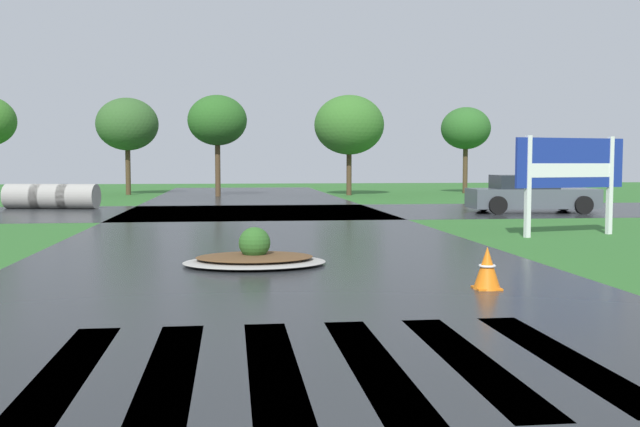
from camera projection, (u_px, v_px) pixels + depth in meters
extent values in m
cube|color=#232628|center=(278.00, 265.00, 13.03)|extent=(9.43, 80.00, 0.01)
cube|color=#232628|center=(254.00, 212.00, 26.89)|extent=(90.00, 8.48, 0.01)
cube|color=white|center=(65.00, 373.00, 6.37)|extent=(0.45, 3.43, 0.01)
cube|color=white|center=(171.00, 369.00, 6.48)|extent=(0.45, 3.43, 0.01)
cube|color=white|center=(273.00, 366.00, 6.59)|extent=(0.45, 3.43, 0.01)
cube|color=white|center=(372.00, 362.00, 6.70)|extent=(0.45, 3.43, 0.01)
cube|color=white|center=(468.00, 359.00, 6.80)|extent=(0.45, 3.43, 0.01)
cube|color=white|center=(561.00, 356.00, 6.91)|extent=(0.45, 3.43, 0.01)
cube|color=white|center=(610.00, 186.00, 18.60)|extent=(0.14, 0.14, 2.46)
cube|color=white|center=(528.00, 187.00, 17.74)|extent=(0.14, 0.14, 2.46)
cube|color=navy|center=(570.00, 163.00, 18.13)|extent=(3.10, 0.82, 1.22)
cube|color=white|center=(570.00, 170.00, 18.14)|extent=(2.36, 0.65, 0.34)
ellipsoid|color=#9E9B93|center=(255.00, 262.00, 13.01)|extent=(2.52, 1.86, 0.12)
ellipsoid|color=brown|center=(255.00, 257.00, 13.00)|extent=(2.07, 1.52, 0.10)
sphere|color=#2D6023|center=(255.00, 243.00, 12.99)|extent=(0.56, 0.56, 0.56)
cube|color=#4C545B|center=(532.00, 198.00, 26.65)|extent=(4.60, 2.06, 0.70)
cube|color=#1E232B|center=(524.00, 182.00, 26.59)|extent=(2.24, 1.70, 0.49)
cylinder|color=black|center=(563.00, 202.00, 27.67)|extent=(0.65, 0.26, 0.64)
cylinder|color=black|center=(584.00, 205.00, 25.83)|extent=(0.65, 0.26, 0.64)
cylinder|color=black|center=(483.00, 202.00, 27.50)|extent=(0.65, 0.26, 0.64)
cylinder|color=black|center=(498.00, 205.00, 25.66)|extent=(0.65, 0.26, 0.64)
cylinder|color=#9E9B93|center=(25.00, 196.00, 28.96)|extent=(1.63, 1.26, 0.97)
cylinder|color=#9E9B93|center=(51.00, 196.00, 28.86)|extent=(1.63, 1.26, 0.97)
cylinder|color=#9E9B93|center=(78.00, 196.00, 28.76)|extent=(1.63, 1.26, 0.97)
cone|color=orange|center=(487.00, 268.00, 10.56)|extent=(0.39, 0.39, 0.62)
torus|color=white|center=(487.00, 266.00, 10.55)|extent=(0.25, 0.25, 0.04)
cube|color=orange|center=(487.00, 288.00, 10.58)|extent=(0.36, 0.36, 0.03)
cylinder|color=#4C3823|center=(128.00, 170.00, 41.13)|extent=(0.28, 0.28, 2.73)
ellipsoid|color=#335D2A|center=(127.00, 124.00, 40.95)|extent=(3.43, 3.43, 2.92)
cylinder|color=#4C3823|center=(218.00, 169.00, 39.10)|extent=(0.28, 0.28, 2.94)
ellipsoid|color=#295E21|center=(217.00, 120.00, 38.93)|extent=(3.13, 3.13, 2.66)
cylinder|color=#4C3823|center=(349.00, 172.00, 40.54)|extent=(0.28, 0.28, 2.52)
ellipsoid|color=#366F28|center=(349.00, 125.00, 40.36)|extent=(3.83, 3.83, 3.25)
cylinder|color=#4C3823|center=(465.00, 169.00, 43.14)|extent=(0.28, 0.28, 2.79)
ellipsoid|color=#2B6225|center=(466.00, 128.00, 42.97)|extent=(2.88, 2.88, 2.45)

